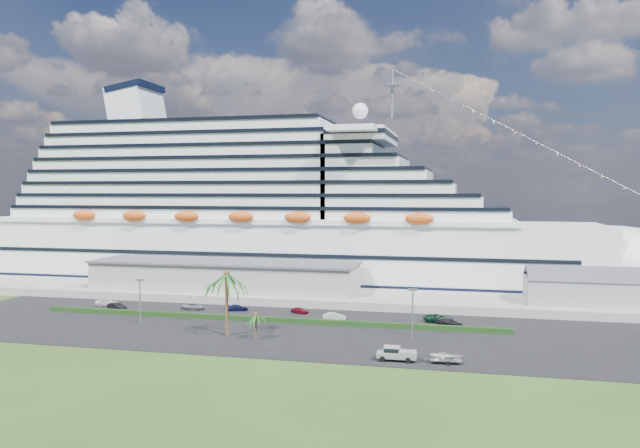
% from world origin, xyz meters
% --- Properties ---
extents(ground, '(420.00, 420.00, 0.00)m').
position_xyz_m(ground, '(0.00, 0.00, 0.00)').
color(ground, '#304416').
rests_on(ground, ground).
extents(asphalt_lot, '(140.00, 38.00, 0.12)m').
position_xyz_m(asphalt_lot, '(0.00, 11.00, 0.06)').
color(asphalt_lot, black).
rests_on(asphalt_lot, ground).
extents(wharf, '(240.00, 20.00, 1.80)m').
position_xyz_m(wharf, '(0.00, 40.00, 0.90)').
color(wharf, gray).
rests_on(wharf, ground).
extents(water, '(420.00, 160.00, 0.02)m').
position_xyz_m(water, '(0.00, 130.00, 0.01)').
color(water, black).
rests_on(water, ground).
extents(cruise_ship, '(191.00, 38.00, 54.00)m').
position_xyz_m(cruise_ship, '(-21.53, 64.00, 16.69)').
color(cruise_ship, silver).
rests_on(cruise_ship, ground).
extents(terminal_building, '(61.00, 15.00, 6.30)m').
position_xyz_m(terminal_building, '(-25.00, 40.00, 5.01)').
color(terminal_building, gray).
rests_on(terminal_building, wharf).
extents(port_shed, '(24.00, 12.31, 7.37)m').
position_xyz_m(port_shed, '(52.00, 40.00, 4.40)').
color(port_shed, gray).
rests_on(port_shed, wharf).
extents(hedge, '(88.00, 1.10, 0.90)m').
position_xyz_m(hedge, '(-8.00, 16.00, 0.57)').
color(hedge, black).
rests_on(hedge, asphalt_lot).
extents(lamp_post_left, '(1.60, 0.35, 8.27)m').
position_xyz_m(lamp_post_left, '(-28.00, 8.00, 5.34)').
color(lamp_post_left, gray).
rests_on(lamp_post_left, asphalt_lot).
extents(lamp_post_right, '(1.60, 0.35, 8.27)m').
position_xyz_m(lamp_post_right, '(20.00, 8.00, 5.34)').
color(lamp_post_right, gray).
rests_on(lamp_post_right, asphalt_lot).
extents(palm_tall, '(8.82, 8.82, 11.13)m').
position_xyz_m(palm_tall, '(-10.00, 4.00, 9.20)').
color(palm_tall, '#47301E').
rests_on(palm_tall, ground).
extents(palm_short, '(3.53, 3.53, 4.56)m').
position_xyz_m(palm_short, '(-4.50, 2.50, 3.67)').
color(palm_short, '#47301E').
rests_on(palm_short, ground).
extents(parked_car_0, '(4.90, 3.14, 1.55)m').
position_xyz_m(parked_car_0, '(-44.32, 23.39, 0.90)').
color(parked_car_0, silver).
rests_on(parked_car_0, asphalt_lot).
extents(parked_car_1, '(4.90, 3.42, 1.53)m').
position_xyz_m(parked_car_1, '(-39.53, 19.33, 0.89)').
color(parked_car_1, black).
rests_on(parked_car_1, asphalt_lot).
extents(parked_car_2, '(4.67, 2.35, 1.27)m').
position_xyz_m(parked_car_2, '(-25.18, 23.83, 0.75)').
color(parked_car_2, gray).
rests_on(parked_car_2, asphalt_lot).
extents(parked_car_3, '(4.58, 2.75, 1.24)m').
position_xyz_m(parked_car_3, '(-15.99, 24.63, 0.74)').
color(parked_car_3, '#11173E').
rests_on(parked_car_3, asphalt_lot).
extents(parked_car_4, '(3.87, 2.63, 1.22)m').
position_xyz_m(parked_car_4, '(-3.21, 24.81, 0.73)').
color(parked_car_4, maroon).
rests_on(parked_car_4, asphalt_lot).
extents(parked_car_5, '(4.45, 2.41, 1.39)m').
position_xyz_m(parked_car_5, '(4.70, 20.08, 0.82)').
color(parked_car_5, silver).
rests_on(parked_car_5, asphalt_lot).
extents(parked_car_6, '(5.64, 4.10, 1.42)m').
position_xyz_m(parked_car_6, '(23.35, 23.20, 0.83)').
color(parked_car_6, '#0C331C').
rests_on(parked_car_6, asphalt_lot).
extents(parked_car_7, '(5.25, 3.74, 1.41)m').
position_xyz_m(parked_car_7, '(25.50, 19.68, 0.83)').
color(parked_car_7, black).
rests_on(parked_car_7, asphalt_lot).
extents(pickup_truck, '(5.60, 2.24, 1.97)m').
position_xyz_m(pickup_truck, '(18.82, -4.76, 1.20)').
color(pickup_truck, black).
rests_on(pickup_truck, asphalt_lot).
extents(boat_trailer, '(5.39, 3.62, 1.53)m').
position_xyz_m(boat_trailer, '(25.68, -4.69, 1.14)').
color(boat_trailer, gray).
rests_on(boat_trailer, asphalt_lot).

